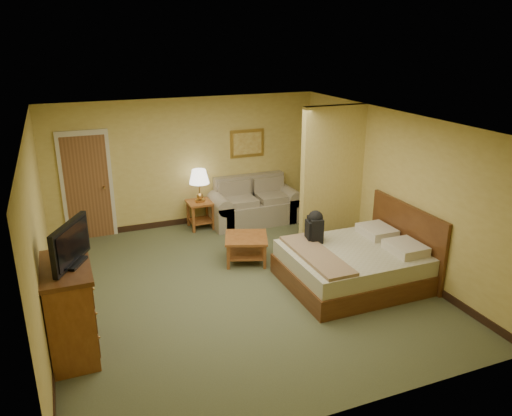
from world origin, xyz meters
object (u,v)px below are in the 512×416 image
dresser (70,310)px  bed (358,264)px  coffee_table (246,244)px  loveseat (254,208)px

dresser → bed: (4.29, 0.28, -0.28)m
coffee_table → dresser: 3.37m
loveseat → bed: 3.19m
loveseat → dresser: dresser is taller
coffee_table → dresser: dresser is taller
dresser → bed: bearing=3.7°
loveseat → bed: bearing=-80.7°
dresser → coffee_table: bearing=29.7°
coffee_table → dresser: size_ratio=0.77×
dresser → bed: 4.31m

